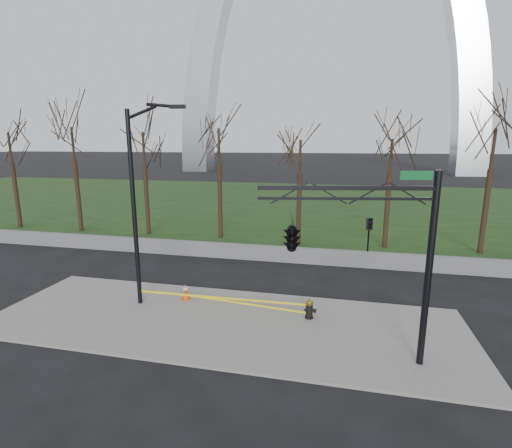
% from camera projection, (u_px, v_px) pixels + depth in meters
% --- Properties ---
extents(ground, '(500.00, 500.00, 0.00)m').
position_uv_depth(ground, '(223.00, 323.00, 14.39)').
color(ground, black).
rests_on(ground, ground).
extents(sidewalk, '(18.00, 6.00, 0.10)m').
position_uv_depth(sidewalk, '(223.00, 322.00, 14.38)').
color(sidewalk, slate).
rests_on(sidewalk, ground).
extents(grass_strip, '(120.00, 40.00, 0.06)m').
position_uv_depth(grass_strip, '(303.00, 203.00, 42.99)').
color(grass_strip, black).
rests_on(grass_strip, ground).
extents(guardrail, '(60.00, 0.30, 0.90)m').
position_uv_depth(guardrail, '(264.00, 253.00, 21.92)').
color(guardrail, '#59595B').
rests_on(guardrail, ground).
extents(gateway_arch, '(66.00, 6.00, 65.00)m').
position_uv_depth(gateway_arch, '(328.00, 17.00, 79.04)').
color(gateway_arch, silver).
rests_on(gateway_arch, ground).
extents(tree_row, '(49.01, 4.00, 8.58)m').
position_uv_depth(tree_row, '(299.00, 181.00, 24.60)').
color(tree_row, black).
rests_on(tree_row, ground).
extents(fire_hydrant, '(0.50, 0.33, 0.80)m').
position_uv_depth(fire_hydrant, '(310.00, 309.00, 14.49)').
color(fire_hydrant, black).
rests_on(fire_hydrant, sidewalk).
extents(traffic_cone, '(0.38, 0.38, 0.70)m').
position_uv_depth(traffic_cone, '(186.00, 291.00, 16.26)').
color(traffic_cone, '#D74A0B').
rests_on(traffic_cone, sidewalk).
extents(street_light, '(2.39, 0.37, 8.21)m').
position_uv_depth(street_light, '(138.00, 195.00, 14.96)').
color(street_light, black).
rests_on(street_light, ground).
extents(traffic_signal_mast, '(5.02, 2.54, 6.00)m').
position_uv_depth(traffic_signal_mast, '(318.00, 235.00, 10.83)').
color(traffic_signal_mast, black).
rests_on(traffic_signal_mast, ground).
extents(caution_tape, '(7.10, 0.79, 0.42)m').
position_uv_depth(caution_tape, '(231.00, 300.00, 15.27)').
color(caution_tape, yellow).
rests_on(caution_tape, ground).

